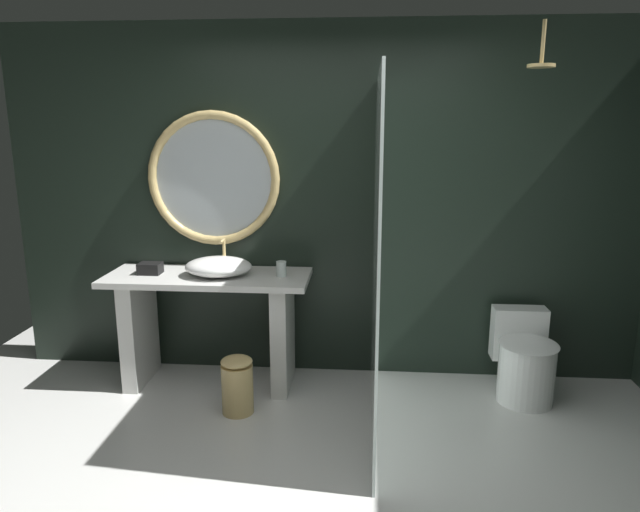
# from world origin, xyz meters

# --- Properties ---
(back_wall_panel) EXTENTS (4.80, 0.10, 2.60)m
(back_wall_panel) POSITION_xyz_m (0.00, 1.90, 1.30)
(back_wall_panel) COLOR black
(back_wall_panel) RESTS_ON ground_plane
(vanity_counter) EXTENTS (1.46, 0.57, 0.83)m
(vanity_counter) POSITION_xyz_m (-0.85, 1.55, 0.52)
(vanity_counter) COLOR silver
(vanity_counter) RESTS_ON ground_plane
(vessel_sink) EXTENTS (0.47, 0.39, 0.23)m
(vessel_sink) POSITION_xyz_m (-0.76, 1.53, 0.90)
(vessel_sink) COLOR white
(vessel_sink) RESTS_ON vanity_counter
(tumbler_cup) EXTENTS (0.07, 0.07, 0.11)m
(tumbler_cup) POSITION_xyz_m (-0.31, 1.55, 0.89)
(tumbler_cup) COLOR silver
(tumbler_cup) RESTS_ON vanity_counter
(tissue_box) EXTENTS (0.16, 0.13, 0.08)m
(tissue_box) POSITION_xyz_m (-1.27, 1.54, 0.87)
(tissue_box) COLOR black
(tissue_box) RESTS_ON vanity_counter
(round_wall_mirror) EXTENTS (0.99, 0.06, 0.99)m
(round_wall_mirror) POSITION_xyz_m (-0.85, 1.81, 1.49)
(round_wall_mirror) COLOR tan
(shower_glass_panel) EXTENTS (0.02, 1.57, 2.18)m
(shower_glass_panel) POSITION_xyz_m (0.34, 1.06, 1.09)
(shower_glass_panel) COLOR silver
(shower_glass_panel) RESTS_ON ground_plane
(rain_shower_head) EXTENTS (0.17, 0.17, 0.28)m
(rain_shower_head) POSITION_xyz_m (1.32, 1.41, 2.26)
(rain_shower_head) COLOR tan
(toilet) EXTENTS (0.40, 0.57, 0.59)m
(toilet) POSITION_xyz_m (1.40, 1.50, 0.27)
(toilet) COLOR white
(toilet) RESTS_ON ground_plane
(waste_bin) EXTENTS (0.21, 0.21, 0.39)m
(waste_bin) POSITION_xyz_m (-0.56, 1.12, 0.20)
(waste_bin) COLOR tan
(waste_bin) RESTS_ON ground_plane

